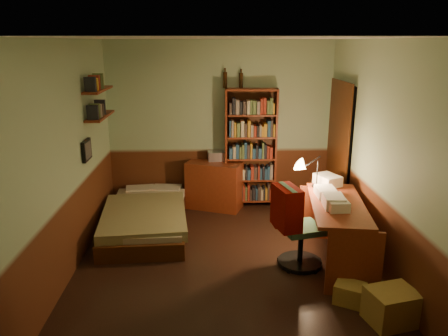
{
  "coord_description": "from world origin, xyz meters",
  "views": [
    {
      "loc": [
        -0.18,
        -4.79,
        2.57
      ],
      "look_at": [
        0.0,
        0.25,
        1.1
      ],
      "focal_mm": 35.0,
      "sensor_mm": 36.0,
      "label": 1
    }
  ],
  "objects_px": {
    "dresser": "(215,185)",
    "office_chair": "(302,221)",
    "desk_lamp": "(318,163)",
    "cardboard_box_a": "(392,307)",
    "cardboard_box_b": "(350,293)",
    "mini_stereo": "(216,156)",
    "bed": "(146,209)",
    "desk": "(335,234)",
    "bookshelf": "(251,149)"
  },
  "relations": [
    {
      "from": "dresser",
      "to": "office_chair",
      "type": "bearing_deg",
      "value": -42.17
    },
    {
      "from": "desk_lamp",
      "to": "cardboard_box_a",
      "type": "bearing_deg",
      "value": -79.74
    },
    {
      "from": "office_chair",
      "to": "cardboard_box_b",
      "type": "xyz_separation_m",
      "value": [
        0.35,
        -0.8,
        -0.46
      ]
    },
    {
      "from": "dresser",
      "to": "mini_stereo",
      "type": "bearing_deg",
      "value": 94.6
    },
    {
      "from": "bed",
      "to": "dresser",
      "type": "bearing_deg",
      "value": 36.3
    },
    {
      "from": "dresser",
      "to": "cardboard_box_a",
      "type": "relative_size",
      "value": 1.91
    },
    {
      "from": "bed",
      "to": "cardboard_box_b",
      "type": "height_order",
      "value": "bed"
    },
    {
      "from": "office_chair",
      "to": "desk_lamp",
      "type": "bearing_deg",
      "value": 49.1
    },
    {
      "from": "desk",
      "to": "desk_lamp",
      "type": "bearing_deg",
      "value": 108.35
    },
    {
      "from": "bookshelf",
      "to": "cardboard_box_b",
      "type": "bearing_deg",
      "value": -71.5
    },
    {
      "from": "dresser",
      "to": "desk",
      "type": "xyz_separation_m",
      "value": [
        1.4,
        -1.88,
        0.01
      ]
    },
    {
      "from": "dresser",
      "to": "office_chair",
      "type": "xyz_separation_m",
      "value": [
        0.99,
        -1.9,
        0.19
      ]
    },
    {
      "from": "bed",
      "to": "office_chair",
      "type": "height_order",
      "value": "office_chair"
    },
    {
      "from": "bed",
      "to": "desk",
      "type": "xyz_separation_m",
      "value": [
        2.38,
        -1.08,
        0.09
      ]
    },
    {
      "from": "desk",
      "to": "cardboard_box_a",
      "type": "height_order",
      "value": "desk"
    },
    {
      "from": "bookshelf",
      "to": "cardboard_box_b",
      "type": "height_order",
      "value": "bookshelf"
    },
    {
      "from": "dresser",
      "to": "desk_lamp",
      "type": "xyz_separation_m",
      "value": [
        1.29,
        -1.3,
        0.72
      ]
    },
    {
      "from": "desk",
      "to": "office_chair",
      "type": "distance_m",
      "value": 0.45
    },
    {
      "from": "bed",
      "to": "bookshelf",
      "type": "relative_size",
      "value": 1.05
    },
    {
      "from": "bookshelf",
      "to": "office_chair",
      "type": "xyz_separation_m",
      "value": [
        0.41,
        -1.99,
        -0.37
      ]
    },
    {
      "from": "desk_lamp",
      "to": "cardboard_box_b",
      "type": "relative_size",
      "value": 2.17
    },
    {
      "from": "bookshelf",
      "to": "dresser",
      "type": "bearing_deg",
      "value": -168.35
    },
    {
      "from": "dresser",
      "to": "cardboard_box_a",
      "type": "height_order",
      "value": "dresser"
    },
    {
      "from": "bed",
      "to": "office_chair",
      "type": "distance_m",
      "value": 2.27
    },
    {
      "from": "desk",
      "to": "office_chair",
      "type": "bearing_deg",
      "value": -168.87
    },
    {
      "from": "dresser",
      "to": "cardboard_box_a",
      "type": "distance_m",
      "value": 3.45
    },
    {
      "from": "mini_stereo",
      "to": "bookshelf",
      "type": "height_order",
      "value": "bookshelf"
    },
    {
      "from": "desk_lamp",
      "to": "office_chair",
      "type": "distance_m",
      "value": 0.86
    },
    {
      "from": "bed",
      "to": "desk_lamp",
      "type": "relative_size",
      "value": 3.1
    },
    {
      "from": "dresser",
      "to": "cardboard_box_a",
      "type": "bearing_deg",
      "value": -41.44
    },
    {
      "from": "bed",
      "to": "mini_stereo",
      "type": "distance_m",
      "value": 1.47
    },
    {
      "from": "desk",
      "to": "mini_stereo",
      "type": "bearing_deg",
      "value": 132.15
    },
    {
      "from": "desk",
      "to": "cardboard_box_a",
      "type": "xyz_separation_m",
      "value": [
        0.23,
        -1.16,
        -0.22
      ]
    },
    {
      "from": "desk",
      "to": "cardboard_box_b",
      "type": "relative_size",
      "value": 4.9
    },
    {
      "from": "office_chair",
      "to": "cardboard_box_a",
      "type": "relative_size",
      "value": 2.57
    },
    {
      "from": "dresser",
      "to": "cardboard_box_b",
      "type": "bearing_deg",
      "value": -43.32
    },
    {
      "from": "office_chair",
      "to": "cardboard_box_a",
      "type": "height_order",
      "value": "office_chair"
    },
    {
      "from": "mini_stereo",
      "to": "cardboard_box_b",
      "type": "height_order",
      "value": "mini_stereo"
    },
    {
      "from": "bed",
      "to": "desk",
      "type": "distance_m",
      "value": 2.61
    },
    {
      "from": "bed",
      "to": "desk",
      "type": "height_order",
      "value": "desk"
    },
    {
      "from": "office_chair",
      "to": "cardboard_box_a",
      "type": "bearing_deg",
      "value": -74.91
    },
    {
      "from": "mini_stereo",
      "to": "desk_lamp",
      "type": "relative_size",
      "value": 0.42
    },
    {
      "from": "desk",
      "to": "desk_lamp",
      "type": "height_order",
      "value": "desk_lamp"
    },
    {
      "from": "cardboard_box_a",
      "to": "bookshelf",
      "type": "bearing_deg",
      "value": 108.6
    },
    {
      "from": "mini_stereo",
      "to": "office_chair",
      "type": "xyz_separation_m",
      "value": [
        0.95,
        -2.03,
        -0.26
      ]
    },
    {
      "from": "bookshelf",
      "to": "desk",
      "type": "height_order",
      "value": "bookshelf"
    },
    {
      "from": "bookshelf",
      "to": "office_chair",
      "type": "relative_size",
      "value": 1.66
    },
    {
      "from": "mini_stereo",
      "to": "cardboard_box_b",
      "type": "xyz_separation_m",
      "value": [
        1.3,
        -2.83,
        -0.72
      ]
    },
    {
      "from": "bookshelf",
      "to": "desk_lamp",
      "type": "height_order",
      "value": "bookshelf"
    },
    {
      "from": "mini_stereo",
      "to": "desk_lamp",
      "type": "bearing_deg",
      "value": -53.37
    }
  ]
}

